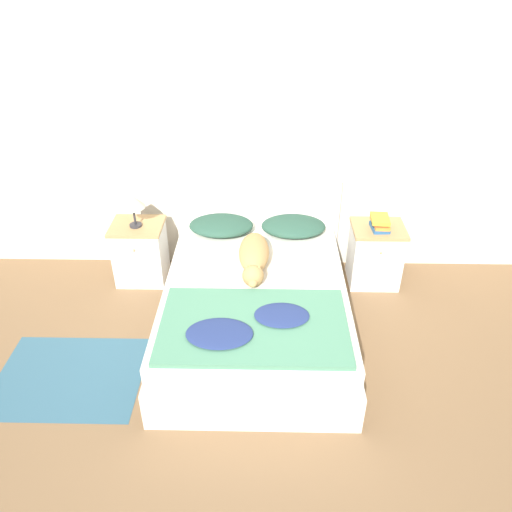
{
  "coord_description": "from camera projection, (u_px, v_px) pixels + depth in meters",
  "views": [
    {
      "loc": [
        -0.01,
        -2.1,
        2.79
      ],
      "look_at": [
        -0.08,
        1.24,
        0.62
      ],
      "focal_mm": 35.0,
      "sensor_mm": 36.0,
      "label": 1
    }
  ],
  "objects": [
    {
      "name": "pillow_right",
      "position": [
        293.0,
        226.0,
        4.45
      ],
      "size": [
        0.57,
        0.39,
        0.14
      ],
      "color": "#284C3D",
      "rests_on": "bed"
    },
    {
      "name": "rug",
      "position": [
        70.0,
        376.0,
        3.73
      ],
      "size": [
        1.08,
        0.85,
        0.0
      ],
      "color": "#335B70",
      "rests_on": "ground_plane"
    },
    {
      "name": "ground_plane",
      "position": [
        265.0,
        438.0,
        3.28
      ],
      "size": [
        16.0,
        16.0,
        0.0
      ],
      "primitive_type": "plane",
      "color": "brown"
    },
    {
      "name": "wall_back",
      "position": [
        268.0,
        139.0,
        4.37
      ],
      "size": [
        9.0,
        0.06,
        2.55
      ],
      "color": "beige",
      "rests_on": "ground_plane"
    },
    {
      "name": "dog",
      "position": [
        254.0,
        256.0,
        4.0
      ],
      "size": [
        0.25,
        0.77,
        0.2
      ],
      "color": "tan",
      "rests_on": "bed"
    },
    {
      "name": "headboard",
      "position": [
        258.0,
        221.0,
        4.74
      ],
      "size": [
        1.53,
        0.06,
        0.94
      ],
      "color": "silver",
      "rests_on": "ground_plane"
    },
    {
      "name": "nightstand_right",
      "position": [
        375.0,
        254.0,
        4.61
      ],
      "size": [
        0.47,
        0.41,
        0.58
      ],
      "color": "white",
      "rests_on": "ground_plane"
    },
    {
      "name": "bed",
      "position": [
        255.0,
        307.0,
        4.01
      ],
      "size": [
        1.45,
        1.99,
        0.52
      ],
      "color": "silver",
      "rests_on": "ground_plane"
    },
    {
      "name": "table_lamp",
      "position": [
        132.0,
        202.0,
        4.34
      ],
      "size": [
        0.22,
        0.22,
        0.31
      ],
      "color": "#2D2D33",
      "rests_on": "nightstand_left"
    },
    {
      "name": "nightstand_left",
      "position": [
        141.0,
        252.0,
        4.65
      ],
      "size": [
        0.47,
        0.41,
        0.58
      ],
      "color": "white",
      "rests_on": "ground_plane"
    },
    {
      "name": "pillow_left",
      "position": [
        221.0,
        225.0,
        4.46
      ],
      "size": [
        0.57,
        0.39,
        0.14
      ],
      "color": "#284C3D",
      "rests_on": "bed"
    },
    {
      "name": "book_stack",
      "position": [
        380.0,
        223.0,
        4.4
      ],
      "size": [
        0.17,
        0.23,
        0.11
      ],
      "color": "#285689",
      "rests_on": "nightstand_right"
    },
    {
      "name": "quilt",
      "position": [
        252.0,
        326.0,
        3.39
      ],
      "size": [
        1.28,
        0.79,
        0.06
      ],
      "color": "#4C8466",
      "rests_on": "bed"
    }
  ]
}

